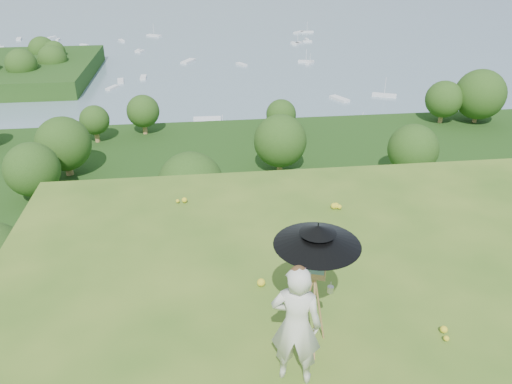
{
  "coord_description": "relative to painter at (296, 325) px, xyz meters",
  "views": [
    {
      "loc": [
        -3.18,
        -4.18,
        5.22
      ],
      "look_at": [
        -2.25,
        3.51,
        1.23
      ],
      "focal_mm": 35.0,
      "sensor_mm": 36.0,
      "label": 1
    }
  ],
  "objects": [
    {
      "name": "sun_umbrella",
      "position": [
        0.35,
        0.54,
        0.74
      ],
      "size": [
        1.38,
        1.38,
        0.79
      ],
      "primitive_type": null,
      "rotation": [
        0.0,
        0.0,
        -0.25
      ],
      "color": "black",
      "rests_on": "field_easel"
    },
    {
      "name": "forest_slope",
      "position": [
        2.11,
        34.49,
        -29.89
      ],
      "size": [
        140.0,
        56.0,
        22.0
      ],
      "primitive_type": "cube",
      "color": "#173B10",
      "rests_on": "bay_water"
    },
    {
      "name": "moored_boats",
      "position": [
        -10.39,
        160.49,
        -34.54
      ],
      "size": [
        140.0,
        140.0,
        0.7
      ],
      "primitive_type": null,
      "color": "white",
      "rests_on": "bay_water"
    },
    {
      "name": "bay_water",
      "position": [
        2.11,
        239.49,
        -34.89
      ],
      "size": [
        700.0,
        700.0,
        0.0
      ],
      "primitive_type": "plane",
      "color": "gray",
      "rests_on": "ground"
    },
    {
      "name": "field_easel",
      "position": [
        0.34,
        0.51,
        -0.14
      ],
      "size": [
        0.72,
        0.72,
        1.5
      ],
      "primitive_type": null,
      "rotation": [
        0.0,
        0.0,
        -0.33
      ],
      "color": "olive",
      "rests_on": "ground"
    },
    {
      "name": "wildflowers",
      "position": [
        2.11,
        -0.26,
        -0.83
      ],
      "size": [
        10.0,
        10.5,
        0.12
      ],
      "primitive_type": null,
      "color": "yellow",
      "rests_on": "ground"
    },
    {
      "name": "shoreline_tier",
      "position": [
        2.11,
        74.49,
        -36.89
      ],
      "size": [
        170.0,
        28.0,
        8.0
      ],
      "primitive_type": "cube",
      "color": "#746C5D",
      "rests_on": "bay_water"
    },
    {
      "name": "slope_trees",
      "position": [
        2.11,
        34.49,
        -15.89
      ],
      "size": [
        110.0,
        50.0,
        6.0
      ],
      "primitive_type": null,
      "color": "#234615",
      "rests_on": "forest_slope"
    },
    {
      "name": "harbor_town",
      "position": [
        2.11,
        74.49,
        -30.39
      ],
      "size": [
        110.0,
        22.0,
        5.0
      ],
      "primitive_type": null,
      "color": "silver",
      "rests_on": "shoreline_tier"
    },
    {
      "name": "painter_cap",
      "position": [
        0.0,
        0.0,
        0.83
      ],
      "size": [
        0.29,
        0.31,
        0.1
      ],
      "primitive_type": null,
      "rotation": [
        0.0,
        0.0,
        -0.51
      ],
      "color": "#D47486",
      "rests_on": "painter"
    },
    {
      "name": "painter",
      "position": [
        0.0,
        0.0,
        0.0
      ],
      "size": [
        0.75,
        0.61,
        1.77
      ],
      "primitive_type": "imported",
      "rotation": [
        0.0,
        0.0,
        2.82
      ],
      "color": "white",
      "rests_on": "ground"
    }
  ]
}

